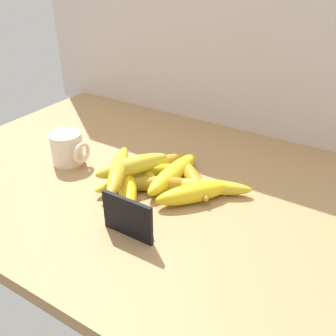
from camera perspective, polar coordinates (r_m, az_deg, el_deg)
The scene contains 15 objects.
counter_top at distance 91.94cm, azimuth -3.59°, elevation -2.30°, with size 110.00×76.00×3.00cm, color #A78051.
back_wall at distance 112.44cm, azimuth 8.28°, elevation 21.88°, with size 130.00×2.00×70.00cm, color beige.
chalkboard_sign at distance 72.21cm, azimuth -6.03°, elevation -7.54°, with size 11.00×1.80×8.40cm.
coffee_mug at distance 98.78cm, azimuth -14.76°, elevation 2.83°, with size 9.41×7.91×8.04cm.
banana_0 at distance 92.95cm, azimuth -2.20°, elevation 0.40°, with size 19.36×3.28×3.28cm, color #B48A24.
banana_1 at distance 91.40cm, azimuth -4.88°, elevation -0.11°, with size 17.58×3.68×3.68cm, color yellow.
banana_2 at distance 81.98cm, azimuth 3.82°, elevation -3.76°, with size 17.15×4.24×4.24cm, color yellow.
banana_3 at distance 85.67cm, azimuth -6.33°, elevation -2.26°, with size 18.99×4.21×4.21cm, color yellow.
banana_4 at distance 87.42cm, azimuth 3.78°, elevation -1.64°, with size 17.99×3.59×3.59cm, color #AF831D.
banana_5 at distance 85.57cm, azimuth -1.90°, elevation -2.36°, with size 19.04×3.58×3.58cm, color #A37C1B.
banana_6 at distance 88.58cm, azimuth 0.80°, elevation -0.82°, with size 20.29×4.33×4.33cm, color yellow.
banana_7 at distance 85.06cm, azimuth 5.99°, elevation -2.80°, with size 19.24×3.45×3.45cm, color gold.
banana_8 at distance 88.24cm, azimuth -4.82°, elevation -1.44°, with size 20.63×3.37×3.37cm, color yellow.
banana_9 at distance 83.24cm, azimuth -7.45°, elevation -0.27°, with size 20.51×3.51×3.51cm, color gold.
banana_10 at distance 85.57cm, azimuth -5.25°, elevation 0.35°, with size 17.59×4.07×4.07cm, color gold.
Camera 1 is at (46.00, -62.34, 51.00)cm, focal length 40.76 mm.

